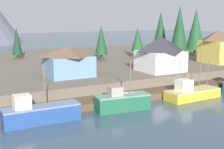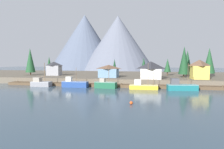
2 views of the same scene
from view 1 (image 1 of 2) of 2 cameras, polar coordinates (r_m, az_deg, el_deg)
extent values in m
cube|color=#384C5B|center=(62.18, -7.66, -1.67)|extent=(400.00, 400.00, 1.00)
cube|color=brown|center=(46.13, 0.65, -4.55)|extent=(80.00, 4.00, 1.00)
cylinder|color=brown|center=(39.94, -13.22, -6.77)|extent=(0.36, 0.36, 1.60)
cylinder|color=brown|center=(42.69, -2.82, -5.38)|extent=(0.36, 0.36, 1.60)
cylinder|color=brown|center=(46.68, 6.03, -4.05)|extent=(0.36, 0.36, 1.60)
cylinder|color=brown|center=(51.60, 13.31, -2.88)|extent=(0.36, 0.36, 1.60)
cylinder|color=brown|center=(57.22, 19.24, -1.89)|extent=(0.36, 0.36, 1.60)
cube|color=#665B4C|center=(72.99, -11.18, 1.41)|extent=(400.00, 56.00, 2.50)
cube|color=navy|center=(38.34, -12.78, -7.26)|extent=(9.14, 2.64, 1.88)
cube|color=#6C7DA2|center=(38.04, -12.84, -5.77)|extent=(9.14, 2.64, 0.20)
cube|color=silver|center=(37.32, -16.19, -4.81)|extent=(1.91, 1.70, 1.59)
cylinder|color=brown|center=(37.56, -12.30, -2.02)|extent=(0.15, 0.15, 4.79)
cube|color=#1E5B3D|center=(42.31, 1.96, -5.27)|extent=(7.66, 3.35, 1.95)
cube|color=gray|center=(42.03, 1.97, -3.86)|extent=(7.66, 3.35, 0.20)
cube|color=gray|center=(41.45, 0.60, -3.05)|extent=(1.90, 1.82, 1.21)
cylinder|color=brown|center=(41.96, 3.41, -0.44)|extent=(0.17, 0.17, 4.74)
cube|color=gold|center=(49.91, 14.57, -3.58)|extent=(9.19, 3.42, 1.26)
cube|color=tan|center=(49.74, 14.60, -2.77)|extent=(9.19, 3.42, 0.20)
cube|color=silver|center=(48.23, 13.08, -1.93)|extent=(2.19, 1.91, 1.73)
cylinder|color=brown|center=(50.06, 15.93, 1.55)|extent=(0.13, 0.13, 7.16)
cylinder|color=brown|center=(51.58, 17.20, 0.15)|extent=(0.11, 0.11, 4.36)
cylinder|color=brown|center=(49.45, 14.93, -0.09)|extent=(2.90, 0.17, 0.32)
cube|color=#6689A8|center=(53.58, -8.01, 1.55)|extent=(7.45, 6.54, 3.51)
pyramid|color=brown|center=(53.25, -8.07, 4.26)|extent=(7.82, 6.87, 1.58)
cube|color=silver|center=(58.97, 8.85, 2.46)|extent=(7.44, 6.92, 3.77)
pyramid|color=#2D2D33|center=(58.61, 8.94, 5.63)|extent=(7.82, 7.26, 2.76)
cube|color=gold|center=(72.81, 18.70, 3.97)|extent=(5.57, 6.54, 4.89)
pyramid|color=brown|center=(72.53, 18.86, 6.78)|extent=(5.85, 6.86, 2.27)
cylinder|color=#4C3823|center=(87.85, 14.93, 4.02)|extent=(0.50, 0.50, 1.36)
cone|color=#1E4C28|center=(87.42, 15.12, 8.05)|extent=(4.88, 4.88, 11.03)
cylinder|color=#4C3823|center=(86.08, 8.77, 4.21)|extent=(0.50, 0.50, 1.62)
cone|color=#194223|center=(85.66, 8.88, 8.06)|extent=(4.09, 4.09, 9.96)
cylinder|color=#4C3823|center=(78.67, 4.67, 3.72)|extent=(0.50, 0.50, 1.61)
cone|color=#1E4C28|center=(78.32, 4.72, 6.52)|extent=(3.10, 3.10, 6.09)
cylinder|color=#4C3823|center=(75.53, 12.06, 3.10)|extent=(0.50, 0.50, 1.21)
cone|color=#194223|center=(75.01, 12.24, 7.92)|extent=(4.53, 4.53, 11.50)
cylinder|color=#4C3823|center=(78.89, -16.92, 3.11)|extent=(0.50, 0.50, 1.02)
cone|color=#14381E|center=(78.52, -17.07, 5.90)|extent=(2.44, 2.44, 6.70)
cylinder|color=#4C3823|center=(72.15, -1.95, 3.13)|extent=(0.50, 0.50, 1.56)
cone|color=#194223|center=(71.75, -1.97, 6.38)|extent=(2.97, 2.97, 6.65)
camera|label=2|loc=(47.38, 100.11, -5.74)|focal=31.99mm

